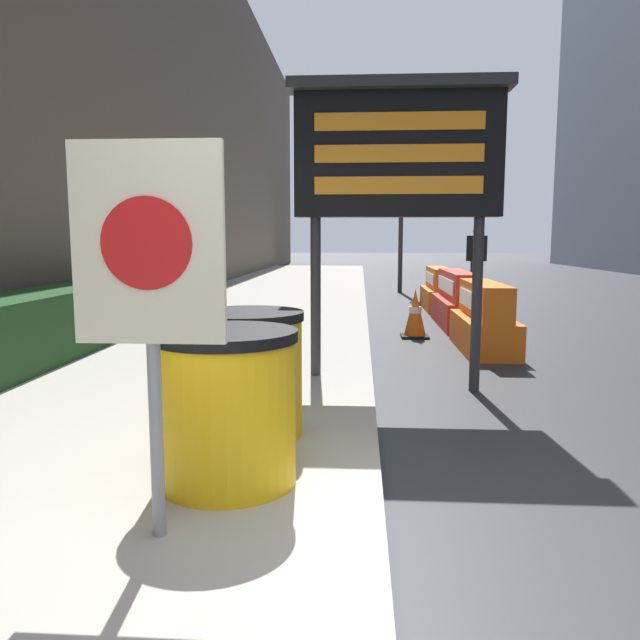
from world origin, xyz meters
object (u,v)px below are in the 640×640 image
object	(u,v)px
warning_sign	(149,269)
message_board	(398,156)
traffic_light_near_curb	(402,185)
jersey_barrier_orange_far	(484,321)
jersey_barrier_orange_near	(438,291)
barrel_drum_foreground	(227,407)
traffic_cone_near	(415,314)
barrel_drum_middle	(247,373)
pedestrian_worker	(477,254)
jersey_barrier_red_striped	(457,302)

from	to	relation	value
warning_sign	message_board	world-z (taller)	message_board
traffic_light_near_curb	jersey_barrier_orange_far	bearing A→B (deg)	-86.44
jersey_barrier_orange_near	barrel_drum_foreground	bearing A→B (deg)	-103.50
message_board	traffic_cone_near	size ratio (longest dim) A/B	4.01
jersey_barrier_orange_far	jersey_barrier_orange_near	distance (m)	4.82
warning_sign	traffic_cone_near	world-z (taller)	warning_sign
traffic_cone_near	traffic_light_near_curb	distance (m)	8.13
warning_sign	message_board	xyz separation A→B (m)	(1.24, 3.38, 0.89)
barrel_drum_middle	barrel_drum_foreground	bearing A→B (deg)	-87.00
barrel_drum_middle	jersey_barrier_orange_far	xyz separation A→B (m)	(2.39, 4.12, -0.17)
warning_sign	pedestrian_worker	xyz separation A→B (m)	(4.01, 14.36, -0.30)
traffic_cone_near	traffic_light_near_curb	bearing A→B (deg)	88.03
barrel_drum_middle	jersey_barrier_red_striped	world-z (taller)	barrel_drum_middle
jersey_barrier_orange_far	warning_sign	bearing A→B (deg)	-114.23
message_board	jersey_barrier_red_striped	world-z (taller)	message_board
barrel_drum_foreground	jersey_barrier_red_striped	world-z (taller)	barrel_drum_foreground
jersey_barrier_orange_far	jersey_barrier_orange_near	size ratio (longest dim) A/B	1.01
traffic_cone_near	jersey_barrier_orange_near	bearing A→B (deg)	77.98
barrel_drum_foreground	pedestrian_worker	world-z (taller)	pedestrian_worker
barrel_drum_foreground	message_board	size ratio (longest dim) A/B	0.29
message_board	jersey_barrier_orange_far	size ratio (longest dim) A/B	1.62
jersey_barrier_orange_far	jersey_barrier_red_striped	size ratio (longest dim) A/B	0.82
barrel_drum_foreground	jersey_barrier_orange_far	bearing A→B (deg)	64.70
barrel_drum_middle	jersey_barrier_orange_near	world-z (taller)	barrel_drum_middle
warning_sign	traffic_light_near_curb	bearing A→B (deg)	82.12
jersey_barrier_orange_near	message_board	bearing A→B (deg)	-100.34
barrel_drum_foreground	warning_sign	xyz separation A→B (m)	(-0.18, -0.65, 0.78)
traffic_light_near_curb	traffic_cone_near	bearing A→B (deg)	-91.97
message_board	traffic_cone_near	xyz separation A→B (m)	(0.48, 3.26, -1.88)
traffic_cone_near	pedestrian_worker	world-z (taller)	pedestrian_worker
jersey_barrier_orange_far	jersey_barrier_orange_near	world-z (taller)	jersey_barrier_orange_far
barrel_drum_middle	message_board	bearing A→B (deg)	59.48
jersey_barrier_orange_near	traffic_cone_near	xyz separation A→B (m)	(-0.81, -3.80, -0.03)
pedestrian_worker	traffic_cone_near	bearing A→B (deg)	112.38
jersey_barrier_orange_far	pedestrian_worker	xyz separation A→B (m)	(1.48, 8.74, 0.65)
jersey_barrier_red_striped	warning_sign	bearing A→B (deg)	-107.59
jersey_barrier_red_striped	jersey_barrier_orange_near	xyz separation A→B (m)	(0.00, 2.46, -0.02)
message_board	barrel_drum_foreground	bearing A→B (deg)	-111.24
traffic_light_near_curb	pedestrian_worker	world-z (taller)	traffic_light_near_curb
jersey_barrier_orange_near	jersey_barrier_red_striped	bearing A→B (deg)	-90.00
barrel_drum_foreground	traffic_light_near_curb	distance (m)	14.02
barrel_drum_middle	message_board	size ratio (longest dim) A/B	0.29
message_board	jersey_barrier_orange_far	world-z (taller)	message_board
barrel_drum_foreground	jersey_barrier_orange_near	xyz separation A→B (m)	(2.35, 9.79, -0.18)
warning_sign	jersey_barrier_orange_far	xyz separation A→B (m)	(2.53, 5.63, -0.95)
message_board	jersey_barrier_red_striped	size ratio (longest dim) A/B	1.33
barrel_drum_foreground	barrel_drum_middle	size ratio (longest dim) A/B	1.00
barrel_drum_foreground	jersey_barrier_red_striped	bearing A→B (deg)	72.22
barrel_drum_middle	jersey_barrier_orange_far	distance (m)	4.77
barrel_drum_foreground	jersey_barrier_orange_far	world-z (taller)	barrel_drum_foreground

